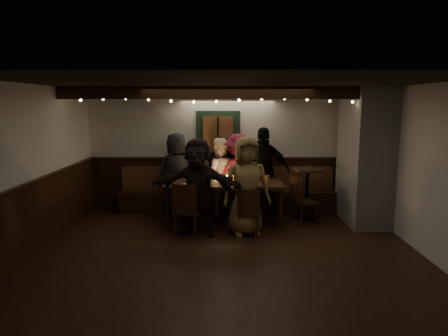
{
  "coord_description": "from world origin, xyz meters",
  "views": [
    {
      "loc": [
        -0.03,
        -6.14,
        2.3
      ],
      "look_at": [
        -0.07,
        1.6,
        1.05
      ],
      "focal_mm": 32.0,
      "sensor_mm": 36.0,
      "label": 1
    }
  ],
  "objects_px": {
    "chair_end": "(300,198)",
    "person_g": "(246,186)",
    "person_d": "(238,174)",
    "person_b": "(199,177)",
    "person_e": "(264,171)",
    "chair_near_left": "(187,207)",
    "person_c": "(219,176)",
    "chair_near_right": "(249,210)",
    "person_f": "(198,187)",
    "dining_table": "(224,186)",
    "person_a": "(177,173)",
    "high_top": "(307,187)"
  },
  "relations": [
    {
      "from": "chair_end",
      "to": "person_d",
      "type": "bearing_deg",
      "value": 147.21
    },
    {
      "from": "dining_table",
      "to": "person_b",
      "type": "relative_size",
      "value": 1.46
    },
    {
      "from": "person_d",
      "to": "person_e",
      "type": "distance_m",
      "value": 0.54
    },
    {
      "from": "person_c",
      "to": "dining_table",
      "type": "bearing_deg",
      "value": 88.98
    },
    {
      "from": "chair_near_right",
      "to": "chair_end",
      "type": "height_order",
      "value": "chair_end"
    },
    {
      "from": "person_a",
      "to": "person_e",
      "type": "distance_m",
      "value": 1.82
    },
    {
      "from": "person_c",
      "to": "person_b",
      "type": "bearing_deg",
      "value": -13.08
    },
    {
      "from": "person_e",
      "to": "person_f",
      "type": "relative_size",
      "value": 1.06
    },
    {
      "from": "person_a",
      "to": "person_e",
      "type": "relative_size",
      "value": 0.94
    },
    {
      "from": "high_top",
      "to": "person_c",
      "type": "bearing_deg",
      "value": 167.16
    },
    {
      "from": "high_top",
      "to": "person_f",
      "type": "xyz_separation_m",
      "value": [
        -2.13,
        -1.02,
        0.21
      ]
    },
    {
      "from": "person_d",
      "to": "person_f",
      "type": "xyz_separation_m",
      "value": [
        -0.75,
        -1.37,
        0.02
      ]
    },
    {
      "from": "chair_near_right",
      "to": "person_g",
      "type": "height_order",
      "value": "person_g"
    },
    {
      "from": "chair_near_right",
      "to": "person_g",
      "type": "bearing_deg",
      "value": 107.7
    },
    {
      "from": "person_g",
      "to": "person_e",
      "type": "bearing_deg",
      "value": 60.41
    },
    {
      "from": "chair_near_right",
      "to": "person_d",
      "type": "xyz_separation_m",
      "value": [
        -0.15,
        1.51,
        0.36
      ]
    },
    {
      "from": "chair_near_right",
      "to": "person_e",
      "type": "relative_size",
      "value": 0.47
    },
    {
      "from": "person_e",
      "to": "chair_end",
      "type": "bearing_deg",
      "value": 130.94
    },
    {
      "from": "chair_end",
      "to": "person_g",
      "type": "height_order",
      "value": "person_g"
    },
    {
      "from": "chair_near_right",
      "to": "person_g",
      "type": "distance_m",
      "value": 0.42
    },
    {
      "from": "dining_table",
      "to": "person_b",
      "type": "xyz_separation_m",
      "value": [
        -0.52,
        0.76,
        0.04
      ]
    },
    {
      "from": "person_a",
      "to": "person_g",
      "type": "distance_m",
      "value": 1.94
    },
    {
      "from": "person_g",
      "to": "person_c",
      "type": "bearing_deg",
      "value": 97.89
    },
    {
      "from": "person_d",
      "to": "person_b",
      "type": "bearing_deg",
      "value": -13.69
    },
    {
      "from": "chair_end",
      "to": "person_f",
      "type": "bearing_deg",
      "value": -162.2
    },
    {
      "from": "person_f",
      "to": "person_a",
      "type": "bearing_deg",
      "value": 122.3
    },
    {
      "from": "chair_end",
      "to": "person_a",
      "type": "height_order",
      "value": "person_a"
    },
    {
      "from": "high_top",
      "to": "person_d",
      "type": "xyz_separation_m",
      "value": [
        -1.37,
        0.35,
        0.2
      ]
    },
    {
      "from": "person_d",
      "to": "person_e",
      "type": "height_order",
      "value": "person_e"
    },
    {
      "from": "person_c",
      "to": "person_d",
      "type": "xyz_separation_m",
      "value": [
        0.41,
        -0.06,
        0.05
      ]
    },
    {
      "from": "high_top",
      "to": "person_b",
      "type": "bearing_deg",
      "value": 168.9
    },
    {
      "from": "person_d",
      "to": "chair_near_left",
      "type": "bearing_deg",
      "value": 50.84
    },
    {
      "from": "chair_near_left",
      "to": "person_a",
      "type": "relative_size",
      "value": 0.56
    },
    {
      "from": "dining_table",
      "to": "person_c",
      "type": "relative_size",
      "value": 1.42
    },
    {
      "from": "chair_end",
      "to": "person_b",
      "type": "distance_m",
      "value": 2.18
    },
    {
      "from": "chair_near_right",
      "to": "person_f",
      "type": "height_order",
      "value": "person_f"
    },
    {
      "from": "person_g",
      "to": "chair_near_left",
      "type": "bearing_deg",
      "value": 178.69
    },
    {
      "from": "chair_near_left",
      "to": "high_top",
      "type": "relative_size",
      "value": 0.94
    },
    {
      "from": "chair_near_right",
      "to": "person_d",
      "type": "distance_m",
      "value": 1.56
    },
    {
      "from": "person_c",
      "to": "person_f",
      "type": "height_order",
      "value": "person_f"
    },
    {
      "from": "high_top",
      "to": "person_e",
      "type": "bearing_deg",
      "value": 156.43
    },
    {
      "from": "chair_end",
      "to": "person_c",
      "type": "distance_m",
      "value": 1.8
    },
    {
      "from": "dining_table",
      "to": "high_top",
      "type": "distance_m",
      "value": 1.71
    },
    {
      "from": "dining_table",
      "to": "person_g",
      "type": "relative_size",
      "value": 1.29
    },
    {
      "from": "dining_table",
      "to": "high_top",
      "type": "xyz_separation_m",
      "value": [
        1.67,
        0.33,
        -0.09
      ]
    },
    {
      "from": "person_e",
      "to": "chair_near_left",
      "type": "bearing_deg",
      "value": 48.21
    },
    {
      "from": "dining_table",
      "to": "person_g",
      "type": "height_order",
      "value": "person_g"
    },
    {
      "from": "dining_table",
      "to": "high_top",
      "type": "bearing_deg",
      "value": 11.08
    },
    {
      "from": "high_top",
      "to": "person_d",
      "type": "height_order",
      "value": "person_d"
    },
    {
      "from": "person_f",
      "to": "person_d",
      "type": "bearing_deg",
      "value": 72.49
    }
  ]
}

